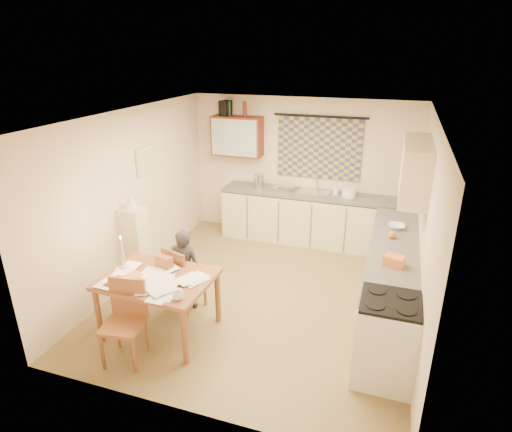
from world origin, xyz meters
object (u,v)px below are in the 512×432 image
(counter_right, at_px, (390,282))
(person, at_px, (185,269))
(stove, at_px, (386,340))
(chair_far, at_px, (185,289))
(counter_back, at_px, (314,219))
(shelf_stand, at_px, (136,247))
(dining_table, at_px, (160,304))

(counter_right, xyz_separation_m, person, (-2.58, -0.72, 0.11))
(stove, xyz_separation_m, chair_far, (-2.58, 0.52, -0.19))
(chair_far, distance_m, person, 0.29)
(counter_back, distance_m, counter_right, 2.30)
(shelf_stand, bearing_deg, counter_back, 45.87)
(counter_right, xyz_separation_m, stove, (-0.00, -1.27, 0.02))
(counter_back, xyz_separation_m, counter_right, (1.36, -1.86, -0.00))
(counter_right, bearing_deg, stove, -90.00)
(stove, distance_m, person, 2.64)
(counter_right, relative_size, person, 2.61)
(dining_table, bearing_deg, stove, 2.42)
(counter_right, height_order, shelf_stand, shelf_stand)
(counter_back, height_order, shelf_stand, shelf_stand)
(dining_table, bearing_deg, counter_back, 69.90)
(stove, relative_size, person, 0.84)
(counter_back, relative_size, person, 2.92)
(counter_back, distance_m, stove, 3.41)
(stove, relative_size, chair_far, 1.05)
(counter_back, height_order, stove, stove)
(counter_right, bearing_deg, shelf_stand, -173.77)
(person, bearing_deg, shelf_stand, -34.24)
(dining_table, xyz_separation_m, person, (0.05, 0.58, 0.19))
(counter_right, bearing_deg, counter_back, 126.30)
(counter_back, height_order, counter_right, same)
(counter_back, relative_size, chair_far, 3.66)
(counter_right, height_order, person, person)
(counter_right, height_order, chair_far, counter_right)
(stove, xyz_separation_m, dining_table, (-2.63, -0.03, -0.09))
(counter_right, xyz_separation_m, chair_far, (-2.58, -0.74, -0.17))
(counter_right, relative_size, chair_far, 3.27)
(chair_far, height_order, person, person)
(shelf_stand, bearing_deg, person, -19.25)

